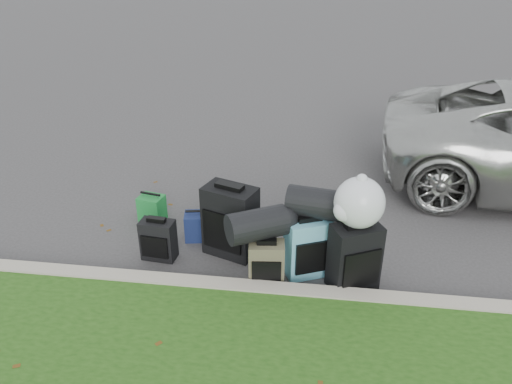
# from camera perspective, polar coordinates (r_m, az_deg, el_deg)

# --- Properties ---
(ground) EXTENTS (120.00, 120.00, 0.00)m
(ground) POSITION_cam_1_polar(r_m,az_deg,el_deg) (5.86, 0.72, -5.73)
(ground) COLOR #383535
(ground) RESTS_ON ground
(curb) EXTENTS (120.00, 0.18, 0.15)m
(curb) POSITION_cam_1_polar(r_m,az_deg,el_deg) (5.02, -0.66, -11.22)
(curb) COLOR #9E937F
(curb) RESTS_ON ground
(suitcase_small_black) EXTENTS (0.39, 0.24, 0.46)m
(suitcase_small_black) POSITION_cam_1_polar(r_m,az_deg,el_deg) (5.58, -11.10, -5.38)
(suitcase_small_black) COLOR black
(suitcase_small_black) RESTS_ON ground
(suitcase_large_black_left) EXTENTS (0.64, 0.51, 0.81)m
(suitcase_large_black_left) POSITION_cam_1_polar(r_m,az_deg,el_deg) (5.49, -2.93, -3.33)
(suitcase_large_black_left) COLOR black
(suitcase_large_black_left) RESTS_ON ground
(suitcase_olive) EXTENTS (0.38, 0.26, 0.49)m
(suitcase_olive) POSITION_cam_1_polar(r_m,az_deg,el_deg) (5.09, 1.21, -8.22)
(suitcase_olive) COLOR #44402D
(suitcase_olive) RESTS_ON ground
(suitcase_teal) EXTENTS (0.52, 0.43, 0.65)m
(suitcase_teal) POSITION_cam_1_polar(r_m,az_deg,el_deg) (5.22, 5.95, -6.29)
(suitcase_teal) COLOR teal
(suitcase_teal) RESTS_ON ground
(suitcase_large_black_right) EXTENTS (0.55, 0.46, 0.71)m
(suitcase_large_black_right) POSITION_cam_1_polar(r_m,az_deg,el_deg) (5.08, 11.17, -7.34)
(suitcase_large_black_right) COLOR black
(suitcase_large_black_right) RESTS_ON ground
(tote_green) EXTENTS (0.34, 0.29, 0.33)m
(tote_green) POSITION_cam_1_polar(r_m,az_deg,el_deg) (6.34, -11.81, -1.85)
(tote_green) COLOR #1A772F
(tote_green) RESTS_ON ground
(tote_navy) EXTENTS (0.34, 0.29, 0.32)m
(tote_navy) POSITION_cam_1_polar(r_m,az_deg,el_deg) (5.89, -6.63, -3.90)
(tote_navy) COLOR #16224E
(tote_navy) RESTS_ON ground
(duffel_left) EXTENTS (0.67, 0.57, 0.32)m
(duffel_left) POSITION_cam_1_polar(r_m,az_deg,el_deg) (4.94, 0.13, -3.77)
(duffel_left) COLOR black
(duffel_left) RESTS_ON suitcase_olive
(duffel_right) EXTENTS (0.61, 0.40, 0.32)m
(duffel_right) POSITION_cam_1_polar(r_m,az_deg,el_deg) (5.04, 6.78, -1.26)
(duffel_right) COLOR black
(duffel_right) RESTS_ON suitcase_teal
(trash_bag) EXTENTS (0.48, 0.48, 0.48)m
(trash_bag) POSITION_cam_1_polar(r_m,az_deg,el_deg) (4.80, 11.74, -1.20)
(trash_bag) COLOR white
(trash_bag) RESTS_ON suitcase_large_black_right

